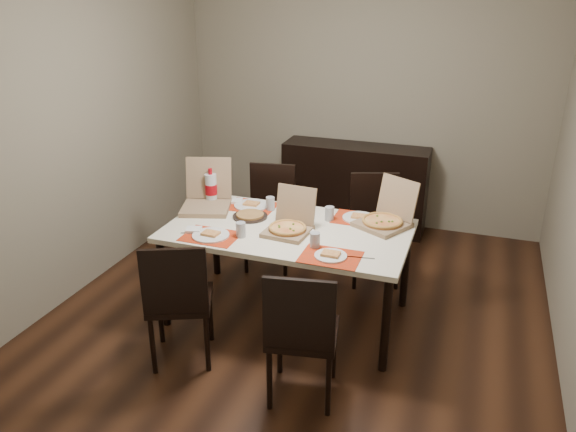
# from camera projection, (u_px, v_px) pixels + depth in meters

# --- Properties ---
(ground) EXTENTS (3.80, 4.00, 0.02)m
(ground) POSITION_uv_depth(u_px,v_px,m) (302.00, 309.00, 4.57)
(ground) COLOR #3B2012
(ground) RESTS_ON ground
(room_walls) EXTENTS (3.84, 4.02, 2.62)m
(room_walls) POSITION_uv_depth(u_px,v_px,m) (322.00, 84.00, 4.28)
(room_walls) COLOR gray
(room_walls) RESTS_ON ground
(sideboard) EXTENTS (1.50, 0.40, 0.90)m
(sideboard) POSITION_uv_depth(u_px,v_px,m) (354.00, 187.00, 5.95)
(sideboard) COLOR black
(sideboard) RESTS_ON ground
(dining_table) EXTENTS (1.80, 1.00, 0.75)m
(dining_table) POSITION_uv_depth(u_px,v_px,m) (288.00, 236.00, 4.22)
(dining_table) COLOR #F3E9CC
(dining_table) RESTS_ON ground
(chair_near_left) EXTENTS (0.55, 0.55, 0.93)m
(chair_near_left) POSITION_uv_depth(u_px,v_px,m) (178.00, 298.00, 3.73)
(chair_near_left) COLOR black
(chair_near_left) RESTS_ON ground
(chair_near_right) EXTENTS (0.49, 0.49, 0.93)m
(chair_near_right) POSITION_uv_depth(u_px,v_px,m) (302.00, 331.00, 3.37)
(chair_near_right) COLOR black
(chair_near_right) RESTS_ON ground
(chair_far_left) EXTENTS (0.49, 0.49, 0.93)m
(chair_far_left) POSITION_uv_depth(u_px,v_px,m) (270.00, 211.00, 5.14)
(chair_far_left) COLOR black
(chair_far_left) RESTS_ON ground
(chair_far_right) EXTENTS (0.53, 0.53, 0.93)m
(chair_far_right) POSITION_uv_depth(u_px,v_px,m) (374.00, 223.00, 4.90)
(chair_far_right) COLOR black
(chair_far_right) RESTS_ON ground
(setting_near_left) EXTENTS (0.48, 0.30, 0.11)m
(setting_near_left) POSITION_uv_depth(u_px,v_px,m) (216.00, 233.00, 4.06)
(setting_near_left) COLOR red
(setting_near_left) RESTS_ON dining_table
(setting_near_right) EXTENTS (0.49, 0.30, 0.11)m
(setting_near_right) POSITION_uv_depth(u_px,v_px,m) (326.00, 251.00, 3.79)
(setting_near_right) COLOR red
(setting_near_right) RESTS_ON dining_table
(setting_far_left) EXTENTS (0.51, 0.30, 0.11)m
(setting_far_left) POSITION_uv_depth(u_px,v_px,m) (254.00, 204.00, 4.59)
(setting_far_left) COLOR red
(setting_far_left) RESTS_ON dining_table
(setting_far_right) EXTENTS (0.48, 0.30, 0.11)m
(setting_far_right) POSITION_uv_depth(u_px,v_px,m) (352.00, 217.00, 4.35)
(setting_far_right) COLOR red
(setting_far_right) RESTS_ON dining_table
(napkin_loose) EXTENTS (0.16, 0.16, 0.02)m
(napkin_loose) POSITION_uv_depth(u_px,v_px,m) (305.00, 230.00, 4.14)
(napkin_loose) COLOR white
(napkin_loose) RESTS_ON dining_table
(pizza_box_center) EXTENTS (0.34, 0.37, 0.31)m
(pizza_box_center) POSITION_uv_depth(u_px,v_px,m) (289.00, 225.00, 4.12)
(pizza_box_center) COLOR #8A6D4F
(pizza_box_center) RESTS_ON dining_table
(pizza_box_right) EXTENTS (0.48, 0.49, 0.34)m
(pizza_box_right) POSITION_uv_depth(u_px,v_px,m) (385.00, 219.00, 4.22)
(pizza_box_right) COLOR #8A6D4F
(pizza_box_right) RESTS_ON dining_table
(pizza_box_left) EXTENTS (0.48, 0.51, 0.38)m
(pizza_box_left) POSITION_uv_depth(u_px,v_px,m) (207.00, 201.00, 4.56)
(pizza_box_left) COLOR #8A6D4F
(pizza_box_left) RESTS_ON dining_table
(faina_plate) EXTENTS (0.27, 0.27, 0.03)m
(faina_plate) POSITION_uv_depth(u_px,v_px,m) (250.00, 216.00, 4.39)
(faina_plate) COLOR black
(faina_plate) RESTS_ON dining_table
(dip_bowl) EXTENTS (0.11, 0.11, 0.03)m
(dip_bowl) POSITION_uv_depth(u_px,v_px,m) (302.00, 222.00, 4.28)
(dip_bowl) COLOR white
(dip_bowl) RESTS_ON dining_table
(soda_bottle) EXTENTS (0.10, 0.10, 0.30)m
(soda_bottle) POSITION_uv_depth(u_px,v_px,m) (211.00, 188.00, 4.64)
(soda_bottle) COLOR silver
(soda_bottle) RESTS_ON dining_table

